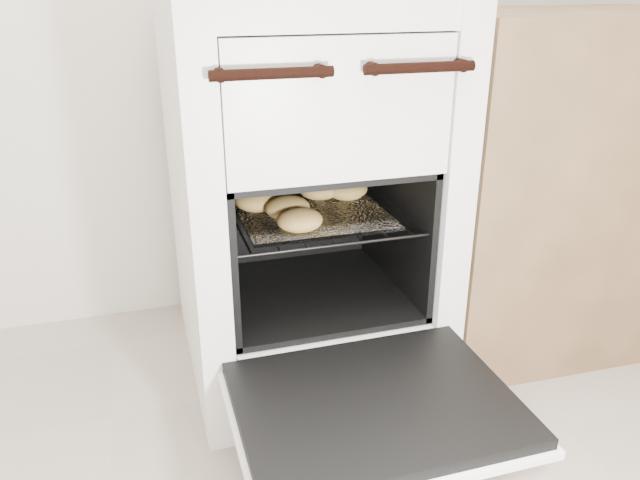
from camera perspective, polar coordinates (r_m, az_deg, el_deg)
The scene contains 6 objects.
stove at distance 1.55m, azimuth -1.58°, elevation 3.72°, with size 0.60×0.67×0.93m.
oven_door at distance 1.24m, azimuth 5.03°, elevation -14.90°, with size 0.54×0.42×0.04m.
oven_rack at distance 1.49m, azimuth -0.90°, elevation 2.41°, with size 0.44×0.42×0.01m.
foil_sheet at distance 1.47m, azimuth -0.68°, elevation 2.37°, with size 0.34×0.30×0.01m, color white.
baked_rolls at distance 1.49m, azimuth -1.39°, elevation 3.75°, with size 0.36×0.33×0.05m.
counter at distance 1.90m, azimuth 21.76°, elevation 5.37°, with size 0.89×0.59×0.89m, color brown.
Camera 1 is at (-0.21, -0.25, 0.95)m, focal length 35.00 mm.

